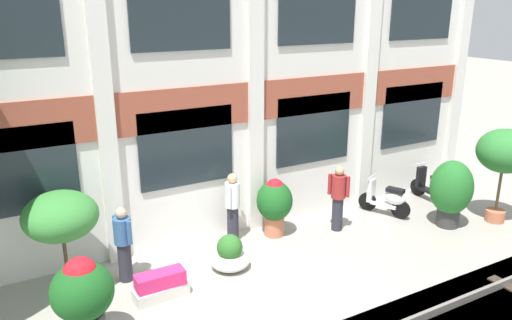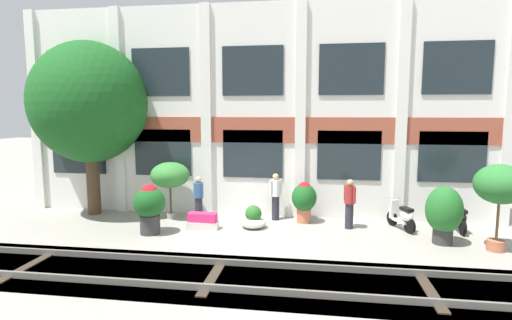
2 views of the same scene
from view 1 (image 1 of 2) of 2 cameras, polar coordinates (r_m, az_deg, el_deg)
name	(u,v)px [view 1 (image 1 of 2)]	position (r m, az deg, el deg)	size (l,w,h in m)	color
ground_plane	(243,296)	(9.66, -1.53, -15.27)	(80.00, 80.00, 0.00)	#9E998E
apartment_facade	(180,77)	(10.79, -8.73, 9.32)	(17.09, 0.64, 7.47)	silver
potted_plant_wide_bowl	(230,255)	(10.42, -3.01, -10.81)	(0.83, 0.83, 0.74)	beige
potted_plant_terracotta_small	(505,153)	(13.40, 26.54, 0.69)	(1.31, 1.31, 2.37)	#B76647
potted_plant_fluted_column	(83,296)	(8.44, -19.19, -14.45)	(0.97, 0.97, 1.55)	#333333
potted_plant_ribbed_drum	(451,190)	(12.90, 21.41, -3.22)	(1.01, 1.01, 1.66)	#333333
potted_plant_stone_basin	(275,202)	(11.59, 2.13, -4.86)	(0.84, 0.84, 1.39)	#B76647
potted_plant_square_trough	(161,286)	(9.65, -10.85, -13.94)	(1.04, 0.46, 0.52)	beige
potted_plant_low_pan	(61,217)	(9.73, -21.43, -6.07)	(1.35, 1.35, 2.00)	gray
scooter_near_curb	(432,187)	(14.47, 19.51, -2.87)	(0.50, 1.38, 0.98)	black
scooter_second_parked	(387,199)	(13.22, 14.73, -4.33)	(0.74, 1.29, 0.98)	black
resident_by_doorway	(123,242)	(10.07, -14.92, -9.06)	(0.34, 0.50, 1.55)	#282833
resident_watching_tracks	(338,196)	(11.98, 9.38, -4.11)	(0.35, 0.45, 1.61)	#282833
resident_near_plants	(233,205)	(11.29, -2.70, -5.20)	(0.40, 0.40, 1.63)	#282833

